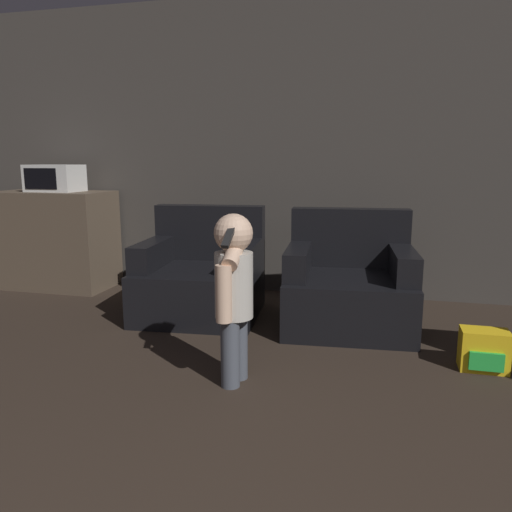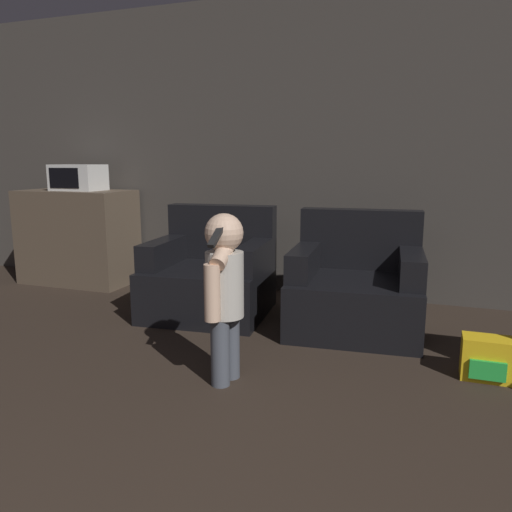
% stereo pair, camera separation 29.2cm
% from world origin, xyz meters
% --- Properties ---
extents(wall_back, '(8.40, 0.05, 2.60)m').
position_xyz_m(wall_back, '(0.00, 4.50, 1.30)').
color(wall_back, '#423D38').
rests_on(wall_back, ground_plane).
extents(armchair_left, '(0.97, 0.93, 0.83)m').
position_xyz_m(armchair_left, '(-0.89, 3.64, 0.29)').
color(armchair_left, black).
rests_on(armchair_left, ground_plane).
extents(armchair_right, '(0.96, 0.92, 0.83)m').
position_xyz_m(armchair_right, '(0.25, 3.64, 0.29)').
color(armchair_right, black).
rests_on(armchair_right, ground_plane).
extents(person_toddler, '(0.20, 0.36, 0.93)m').
position_xyz_m(person_toddler, '(-0.29, 2.49, 0.55)').
color(person_toddler, '#474C56').
rests_on(person_toddler, ground_plane).
extents(toy_backpack, '(0.26, 0.18, 0.24)m').
position_xyz_m(toy_backpack, '(1.07, 3.01, 0.12)').
color(toy_backpack, yellow).
rests_on(toy_backpack, ground_plane).
extents(kitchen_counter, '(1.08, 0.57, 0.91)m').
position_xyz_m(kitchen_counter, '(-2.56, 4.14, 0.46)').
color(kitchen_counter, brown).
rests_on(kitchen_counter, ground_plane).
extents(microwave, '(0.47, 0.33, 0.25)m').
position_xyz_m(microwave, '(-2.51, 4.14, 1.04)').
color(microwave, silver).
rests_on(microwave, kitchen_counter).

